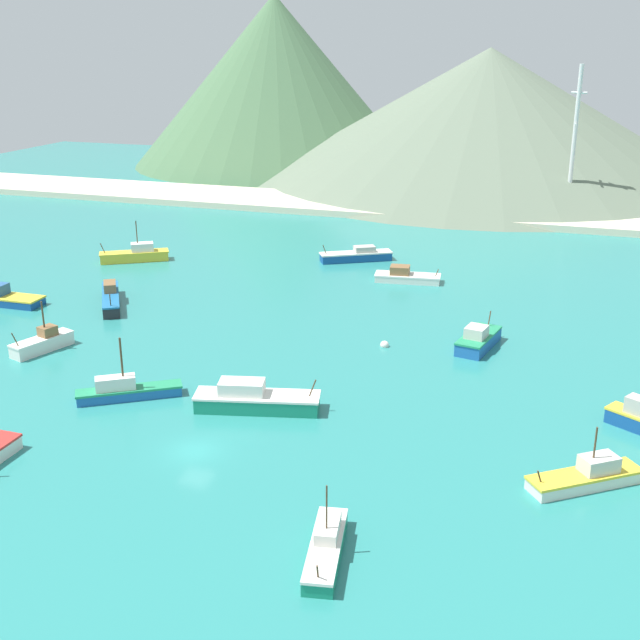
% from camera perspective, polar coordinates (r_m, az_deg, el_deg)
% --- Properties ---
extents(ground, '(260.00, 280.00, 0.50)m').
position_cam_1_polar(ground, '(90.96, -0.43, -0.73)').
color(ground, teal).
extents(fishing_boat_0, '(11.38, 5.37, 3.04)m').
position_cam_1_polar(fishing_boat_0, '(71.26, -4.66, -5.61)').
color(fishing_boat_0, '#198466').
rests_on(fishing_boat_0, ground).
extents(fishing_boat_1, '(9.01, 3.91, 2.14)m').
position_cam_1_polar(fishing_boat_1, '(108.72, 6.11, 3.08)').
color(fishing_boat_1, silver).
rests_on(fishing_boat_1, ground).
extents(fishing_boat_2, '(8.93, 6.67, 5.92)m').
position_cam_1_polar(fishing_boat_2, '(75.26, -13.56, -4.86)').
color(fishing_boat_2, '#1E5BA8').
rests_on(fishing_boat_2, ground).
extents(fishing_boat_3, '(3.98, 7.06, 5.32)m').
position_cam_1_polar(fishing_boat_3, '(88.97, -19.02, -1.52)').
color(fishing_boat_3, silver).
rests_on(fishing_boat_3, ground).
extents(fishing_boat_5, '(4.16, 7.89, 3.06)m').
position_cam_1_polar(fishing_boat_5, '(86.40, 11.12, -1.37)').
color(fishing_boat_5, '#1E5BA8').
rests_on(fishing_boat_5, ground).
extents(fishing_boat_6, '(3.32, 8.31, 4.98)m').
position_cam_1_polar(fishing_boat_6, '(52.66, 0.43, -15.71)').
color(fishing_boat_6, '#198466').
rests_on(fishing_boat_6, ground).
extents(fishing_boat_7, '(10.40, 7.39, 2.64)m').
position_cam_1_polar(fishing_boat_7, '(118.56, 2.62, 4.58)').
color(fishing_boat_7, '#14478C').
rests_on(fishing_boat_7, ground).
extents(fishing_boat_9, '(8.45, 7.09, 4.67)m').
position_cam_1_polar(fishing_boat_9, '(62.95, 18.40, -10.43)').
color(fishing_boat_9, silver).
rests_on(fishing_boat_9, ground).
extents(fishing_boat_10, '(7.64, 10.52, 3.00)m').
position_cam_1_polar(fishing_boat_10, '(101.88, -14.58, 1.53)').
color(fishing_boat_10, '#232328').
rests_on(fishing_boat_10, ground).
extents(fishing_boat_11, '(9.71, 7.22, 6.01)m').
position_cam_1_polar(fishing_boat_11, '(121.27, -12.91, 4.53)').
color(fishing_boat_11, gold).
rests_on(fishing_boat_11, ground).
extents(buoy_0, '(0.93, 0.93, 0.93)m').
position_cam_1_polar(buoy_0, '(85.74, 4.59, -1.78)').
color(buoy_0, silver).
rests_on(buoy_0, ground).
extents(beach_strip, '(247.00, 17.84, 1.20)m').
position_cam_1_polar(beach_strip, '(153.06, 7.52, 7.74)').
color(beach_strip, beige).
rests_on(beach_strip, ground).
extents(hill_west, '(72.28, 72.28, 41.18)m').
position_cam_1_polar(hill_west, '(211.53, -3.17, 16.51)').
color(hill_west, '#476B47').
rests_on(hill_west, ground).
extents(hill_central, '(104.69, 104.69, 29.01)m').
position_cam_1_polar(hill_central, '(189.43, 11.71, 13.98)').
color(hill_central, '#60705B').
rests_on(hill_central, ground).
extents(radio_tower, '(2.67, 2.14, 26.73)m').
position_cam_1_polar(radio_tower, '(153.13, 17.54, 11.98)').
color(radio_tower, silver).
rests_on(radio_tower, ground).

